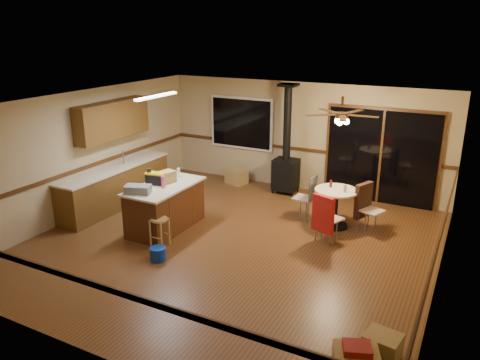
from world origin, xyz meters
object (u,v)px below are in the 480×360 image
Objects in this scene: toolbox_black at (156,179)px; chair_right at (364,201)px; toolbox_grey at (138,189)px; dining_table at (336,202)px; bar_stool at (160,233)px; box_under_window at (237,176)px; blue_bucket at (158,254)px; chair_left at (309,193)px; chair_near at (324,214)px; kitchen_island at (165,207)px; box_corner_b at (382,347)px; wood_stove at (286,163)px.

toolbox_black is 0.52× the size of chair_right.
toolbox_grey is 3.84m from dining_table.
toolbox_grey is at bearing 165.51° from bar_stool.
bar_stool is 0.66× the size of dining_table.
box_under_window is at bearing 87.55° from toolbox_black.
bar_stool is at bearing 122.49° from blue_bucket.
blue_bucket is at bearing -80.26° from box_under_window.
toolbox_black is (-0.02, 0.57, 0.03)m from toolbox_grey.
chair_left is 1.16m from chair_near.
chair_left reaches higher than box_under_window.
blue_bucket is at bearing -59.91° from kitchen_island.
chair_right is (0.49, 0.99, 0.00)m from chair_near.
blue_bucket is 4.01m from box_corner_b.
bar_stool is 1.36× the size of box_corner_b.
chair_right is (3.65, 2.33, -0.38)m from toolbox_grey.
dining_table is (3.14, 1.64, -0.47)m from toolbox_black.
kitchen_island is at bearing 120.09° from blue_bucket.
wood_stove is at bearing 149.14° from chair_right.
bar_stool is at bearing -128.59° from chair_left.
box_under_window is at bearing 177.89° from wood_stove.
wood_stove is 6.99× the size of toolbox_black.
bar_stool is (0.56, -0.15, -0.69)m from toolbox_grey.
wood_stove is 4.89× the size of chair_left.
dining_table reaches higher than bar_stool.
box_under_window is at bearing 153.92° from dining_table.
toolbox_black is at bearing -145.72° from chair_left.
box_under_window is at bearing 88.27° from toolbox_grey.
chair_right reaches higher than kitchen_island.
chair_left and chair_near have the same top height.
box_corner_b is at bearing -11.30° from blue_bucket.
kitchen_island is at bearing 118.58° from bar_stool.
kitchen_island is 0.84m from bar_stool.
toolbox_grey reaches higher than chair_left.
wood_stove reaches higher than bar_stool.
blue_bucket is at bearing 168.70° from box_corner_b.
bar_stool reaches higher than box_corner_b.
toolbox_grey reaches higher than chair_near.
chair_near is (1.68, -2.29, -0.13)m from wood_stove.
chair_left is (1.68, 2.88, 0.47)m from blue_bucket.
kitchen_island is 2.40× the size of chair_near.
kitchen_island reaches higher than blue_bucket.
chair_right is 3.80m from box_under_window.
chair_near is 1.11m from chair_right.
toolbox_black is 0.65× the size of bar_stool.
chair_near is 1.71× the size of box_corner_b.
toolbox_black reaches higher than bar_stool.
wood_stove is 4.53× the size of bar_stool.
wood_stove reaches higher than dining_table.
blue_bucket is (0.67, -1.16, -0.34)m from kitchen_island.
toolbox_grey is 1.15× the size of box_corner_b.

